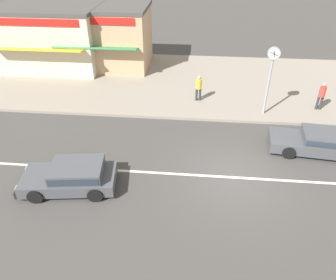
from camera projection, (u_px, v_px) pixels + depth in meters
ground_plane at (233, 177)px, 13.77m from camera, size 160.00×160.00×0.00m
lane_centre_stripe at (233, 177)px, 13.77m from camera, size 50.40×0.14×0.01m
kerb_strip at (223, 83)px, 21.68m from camera, size 68.00×10.00×0.15m
hatchback_dark_grey_0 at (72, 176)px, 12.95m from camera, size 3.94×2.18×1.10m
sedan_dark_grey_3 at (320, 142)px, 15.03m from camera, size 4.65×2.11×1.06m
street_clock at (272, 66)px, 16.56m from camera, size 0.63×0.22×3.71m
pedestrian_mid_kerb at (199, 86)px, 18.94m from camera, size 0.34×0.34×1.54m
pedestrian_by_shop at (322, 94)px, 17.99m from camera, size 0.34×0.34×1.59m
shopfront_mid_block at (53, 37)px, 22.99m from camera, size 6.87×5.46×4.19m
shopfront_far_kios at (105, 36)px, 23.17m from camera, size 6.28×5.10×4.18m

